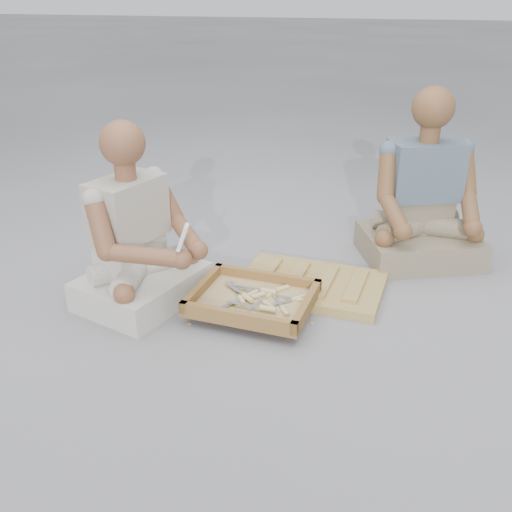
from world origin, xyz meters
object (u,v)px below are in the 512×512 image
(tool_tray, at_px, (253,300))
(craftsman, at_px, (138,244))
(companion, at_px, (423,205))
(carved_panel, at_px, (311,285))

(tool_tray, relative_size, craftsman, 0.65)
(tool_tray, xyz_separation_m, companion, (0.67, 0.82, 0.23))
(craftsman, relative_size, companion, 0.93)
(tool_tray, height_order, companion, companion)
(carved_panel, bearing_deg, companion, 47.81)
(tool_tray, bearing_deg, carved_panel, 56.31)
(tool_tray, bearing_deg, craftsman, -176.72)
(carved_panel, height_order, companion, companion)
(craftsman, distance_m, companion, 1.47)
(carved_panel, relative_size, companion, 0.76)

